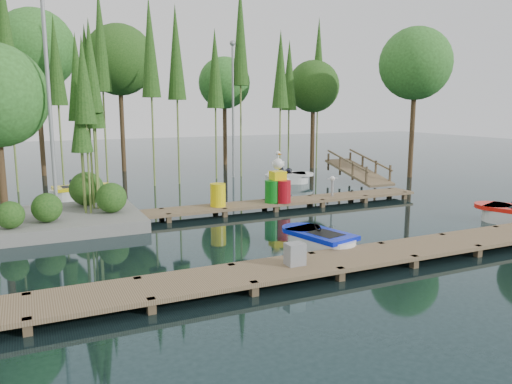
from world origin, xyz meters
name	(u,v)px	position (x,y,z in m)	size (l,w,h in m)	color
ground_plane	(248,230)	(0.00, 0.00, 0.00)	(90.00, 90.00, 0.00)	#1C3134
near_dock	(325,263)	(0.00, -4.50, 0.23)	(18.00, 1.50, 0.50)	brown
far_dock	(246,206)	(1.00, 2.50, 0.23)	(15.00, 1.20, 0.50)	brown
island	(23,129)	(-6.30, 3.29, 3.18)	(6.20, 4.20, 6.75)	slate
tree_screen	(117,57)	(-2.04, 10.60, 6.12)	(34.42, 18.53, 10.31)	#48331E
lamp_island	(49,93)	(-5.50, 2.50, 4.26)	(0.30, 0.30, 7.25)	gray
lamp_rear	(233,98)	(4.00, 11.00, 4.26)	(0.30, 0.30, 7.25)	gray
ramp	(358,171)	(9.00, 6.50, 0.59)	(1.50, 3.94, 1.49)	brown
boat_blue	(319,242)	(0.86, -2.86, 0.23)	(1.63, 2.58, 0.81)	white
boat_yellow_far	(80,192)	(-4.32, 7.87, 0.27)	(2.66, 1.38, 1.28)	white
boat_white_far	(288,178)	(5.70, 7.94, 0.26)	(2.69, 2.09, 1.16)	white
utility_cabinet	(295,254)	(-0.83, -4.50, 0.55)	(0.41, 0.35, 0.51)	gray
yellow_barrel	(218,195)	(-0.09, 2.50, 0.72)	(0.56, 0.56, 0.83)	yellow
drum_cluster	(279,187)	(2.31, 2.35, 0.87)	(1.12, 1.02, 1.93)	#0C7015
seagull_post	(332,183)	(4.80, 2.50, 0.85)	(0.51, 0.27, 0.81)	gray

